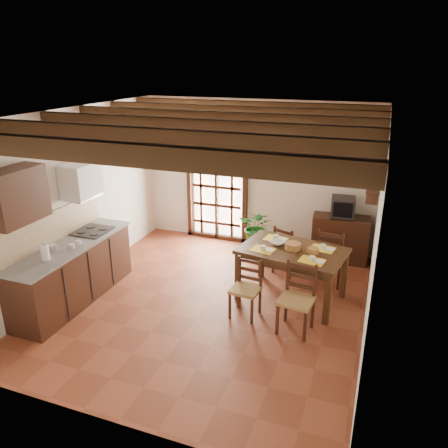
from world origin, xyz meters
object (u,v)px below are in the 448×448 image
at_px(potted_plant, 257,225).
at_px(pendant_lamp, 299,165).
at_px(kitchen_counter, 73,271).
at_px(chair_far_right, 330,266).
at_px(chair_near_right, 296,311).
at_px(sideboard, 340,239).
at_px(chair_far_left, 287,258).
at_px(crt_tv, 343,207).
at_px(dining_table, 292,256).
at_px(chair_near_left, 245,299).

height_order(potted_plant, pendant_lamp, pendant_lamp).
distance_m(kitchen_counter, chair_far_right, 4.05).
relative_size(kitchen_counter, chair_near_right, 2.36).
bearing_deg(sideboard, chair_near_right, -101.15).
bearing_deg(chair_far_left, chair_far_right, -168.40).
relative_size(chair_far_right, crt_tv, 2.22).
bearing_deg(dining_table, chair_far_left, 116.15).
height_order(crt_tv, potted_plant, potted_plant).
height_order(chair_far_right, potted_plant, potted_plant).
bearing_deg(chair_far_right, chair_far_left, -0.72).
relative_size(kitchen_counter, crt_tv, 5.14).
relative_size(chair_near_left, chair_near_right, 0.89).
xyz_separation_m(chair_near_left, pendant_lamp, (0.50, 0.80, 1.81)).
height_order(kitchen_counter, crt_tv, kitchen_counter).
relative_size(dining_table, potted_plant, 0.92).
bearing_deg(chair_near_left, chair_near_right, -4.38).
distance_m(chair_far_left, potted_plant, 0.98).
xyz_separation_m(dining_table, sideboard, (0.54, 1.66, -0.30)).
bearing_deg(pendant_lamp, dining_table, -90.00).
xyz_separation_m(chair_near_left, chair_near_right, (0.75, -0.13, 0.03)).
bearing_deg(chair_near_left, kitchen_counter, -164.65).
xyz_separation_m(chair_near_right, potted_plant, (-1.20, 2.27, 0.27)).
relative_size(chair_near_right, chair_far_right, 0.98).
bearing_deg(potted_plant, kitchen_counter, -129.25).
xyz_separation_m(chair_far_left, sideboard, (0.79, 0.83, 0.15)).
distance_m(chair_near_left, chair_far_right, 1.73).
bearing_deg(kitchen_counter, chair_far_left, 35.15).
bearing_deg(pendant_lamp, chair_near_right, -75.32).
distance_m(chair_near_left, pendant_lamp, 2.04).
bearing_deg(chair_near_right, crt_tv, 89.54).
height_order(sideboard, pendant_lamp, pendant_lamp).
bearing_deg(chair_far_right, dining_table, 63.36).
bearing_deg(kitchen_counter, chair_near_right, 5.84).
bearing_deg(chair_near_right, chair_far_right, 86.71).
distance_m(kitchen_counter, pendant_lamp, 3.70).
bearing_deg(chair_far_right, chair_near_right, 89.38).
distance_m(crt_tv, potted_plant, 1.58).
relative_size(chair_far_right, potted_plant, 0.54).
xyz_separation_m(potted_plant, pendant_lamp, (0.95, -1.34, 1.51)).
distance_m(sideboard, potted_plant, 1.52).
relative_size(chair_far_left, sideboard, 0.87).
xyz_separation_m(chair_near_left, chair_far_left, (0.26, 1.53, 0.00)).
bearing_deg(sideboard, chair_far_left, -137.83).
bearing_deg(kitchen_counter, pendant_lamp, 22.35).
xyz_separation_m(dining_table, chair_near_right, (0.24, -0.83, -0.42)).
bearing_deg(chair_far_left, pendant_lamp, 130.01).
distance_m(chair_near_right, pendant_lamp, 2.02).
distance_m(dining_table, chair_near_left, 0.97).
height_order(chair_far_left, crt_tv, crt_tv).
bearing_deg(crt_tv, pendant_lamp, -114.30).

